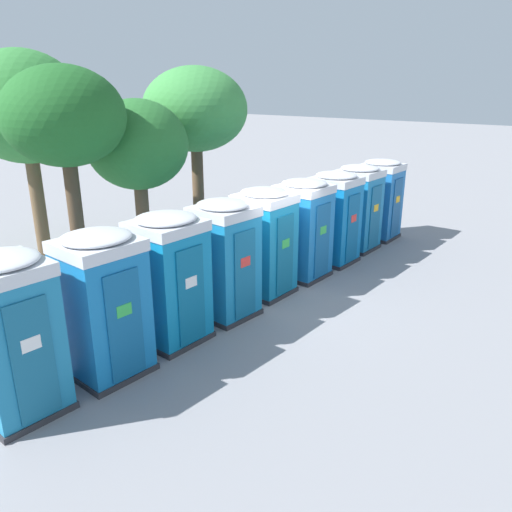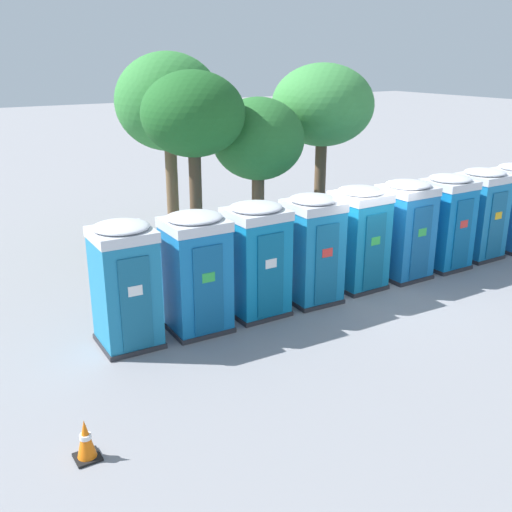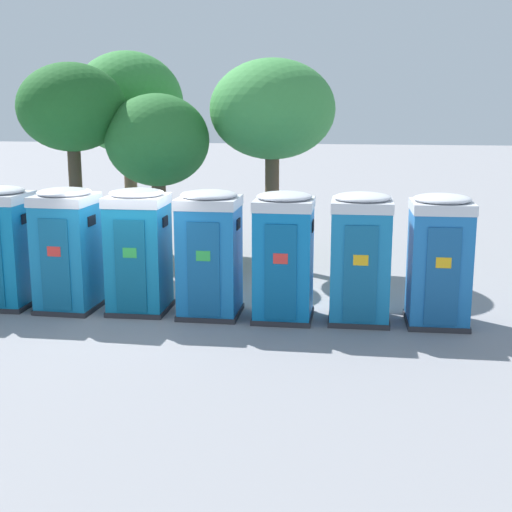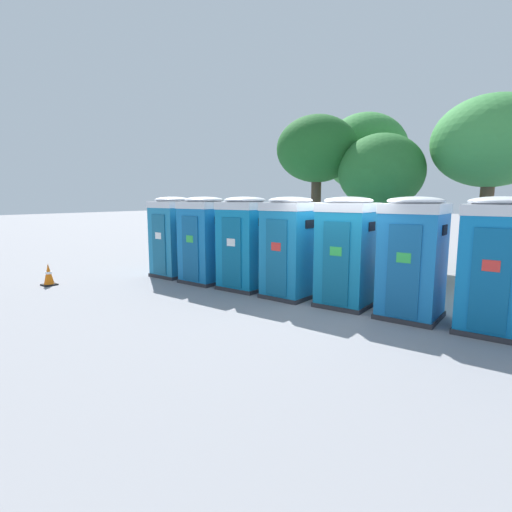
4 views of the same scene
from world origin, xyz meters
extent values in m
plane|color=gray|center=(0.00, 0.00, 0.00)|extent=(120.00, 120.00, 0.00)
cube|color=#2D2D33|center=(-5.96, 0.09, 0.05)|extent=(1.19, 1.23, 0.10)
cube|color=teal|center=(-5.96, 0.09, 1.15)|extent=(1.14, 1.17, 2.10)
cube|color=#165E84|center=(-5.97, -0.49, 1.07)|extent=(0.61, 0.05, 1.85)
cube|color=white|center=(-5.97, -0.51, 1.35)|extent=(0.28, 0.02, 0.20)
cube|color=black|center=(-5.39, 0.08, 1.89)|extent=(0.03, 0.36, 0.20)
cube|color=silver|center=(-5.96, 0.09, 2.30)|extent=(1.17, 1.21, 0.20)
cube|color=#2D2D33|center=(-4.47, -0.01, 0.05)|extent=(1.27, 1.23, 0.10)
cube|color=#1470B5|center=(-4.47, -0.01, 1.15)|extent=(1.21, 1.17, 2.10)
cube|color=#10578D|center=(-4.48, -0.59, 1.07)|extent=(0.65, 0.05, 1.85)
cube|color=green|center=(-4.48, -0.61, 1.35)|extent=(0.28, 0.02, 0.20)
cube|color=black|center=(-3.87, -0.02, 1.89)|extent=(0.03, 0.36, 0.20)
cube|color=silver|center=(-4.47, -0.01, 2.30)|extent=(1.24, 1.21, 0.20)
ellipsoid|color=silver|center=(-4.47, -0.01, 2.45)|extent=(1.18, 1.15, 0.18)
cube|color=#2D2D33|center=(-2.98, 0.03, 0.05)|extent=(1.23, 1.20, 0.10)
cube|color=#0D79B2|center=(-2.98, 0.03, 1.15)|extent=(1.18, 1.14, 2.10)
cube|color=#0A5E8A|center=(-2.98, -0.55, 1.07)|extent=(0.64, 0.03, 1.85)
cube|color=white|center=(-2.98, -0.57, 1.35)|extent=(0.28, 0.01, 0.20)
cube|color=black|center=(-2.38, 0.03, 1.89)|extent=(0.03, 0.36, 0.20)
cube|color=silver|center=(-2.98, 0.03, 2.30)|extent=(1.21, 1.18, 0.20)
ellipsoid|color=silver|center=(-2.98, 0.03, 2.45)|extent=(1.15, 1.12, 0.18)
cube|color=#2D2D33|center=(-1.49, -0.03, 0.05)|extent=(1.20, 1.24, 0.10)
cube|color=#167BB3|center=(-1.49, -0.03, 1.15)|extent=(1.15, 1.18, 2.10)
cube|color=#115F8C|center=(-1.51, -0.61, 1.07)|extent=(0.61, 0.05, 1.85)
cube|color=red|center=(-1.51, -0.63, 1.35)|extent=(0.28, 0.02, 0.20)
cube|color=black|center=(-0.93, -0.05, 1.89)|extent=(0.04, 0.36, 0.20)
cube|color=silver|center=(-1.49, -0.03, 2.30)|extent=(1.18, 1.22, 0.20)
ellipsoid|color=silver|center=(-1.49, -0.03, 2.45)|extent=(1.12, 1.16, 0.18)
cube|color=#2D2D33|center=(0.00, 0.06, 0.05)|extent=(1.18, 1.21, 0.10)
cube|color=#1178A9|center=(0.00, 0.06, 1.15)|extent=(1.13, 1.15, 2.10)
cube|color=#0D5E84|center=(0.01, -0.52, 1.07)|extent=(0.62, 0.04, 1.85)
cube|color=green|center=(0.01, -0.54, 1.35)|extent=(0.28, 0.01, 0.20)
cube|color=black|center=(0.57, 0.07, 1.89)|extent=(0.03, 0.36, 0.20)
cube|color=silver|center=(0.00, 0.06, 2.30)|extent=(1.16, 1.18, 0.20)
ellipsoid|color=silver|center=(0.00, 0.06, 2.45)|extent=(1.11, 1.13, 0.18)
cube|color=#2D2D33|center=(1.49, -0.01, 0.05)|extent=(1.21, 1.20, 0.10)
cube|color=#1871BA|center=(1.49, -0.01, 1.15)|extent=(1.15, 1.15, 2.10)
cube|color=#135891|center=(1.49, -0.60, 1.07)|extent=(0.63, 0.03, 1.85)
cube|color=green|center=(1.49, -0.62, 1.35)|extent=(0.28, 0.01, 0.20)
cube|color=black|center=(2.08, -0.02, 1.89)|extent=(0.03, 0.36, 0.20)
cube|color=silver|center=(1.49, -0.01, 2.30)|extent=(1.19, 1.18, 0.20)
ellipsoid|color=silver|center=(1.49, -0.01, 2.45)|extent=(1.13, 1.12, 0.18)
cube|color=#2D2D33|center=(2.98, -0.05, 0.05)|extent=(1.16, 1.20, 0.10)
cube|color=#0E72BA|center=(2.98, -0.05, 1.15)|extent=(1.10, 1.14, 2.10)
cube|color=#0B5991|center=(2.98, -0.63, 1.07)|extent=(0.61, 0.03, 1.85)
cube|color=red|center=(2.98, -0.65, 1.35)|extent=(0.28, 0.01, 0.20)
cube|color=black|center=(3.54, -0.05, 1.89)|extent=(0.02, 0.36, 0.20)
cube|color=silver|center=(2.98, -0.05, 2.30)|extent=(1.13, 1.17, 0.20)
ellipsoid|color=silver|center=(2.98, -0.05, 2.45)|extent=(1.08, 1.12, 0.18)
cube|color=#2D2D33|center=(4.47, 0.03, 0.05)|extent=(1.19, 1.21, 0.10)
cube|color=#1777B3|center=(4.47, 0.03, 1.15)|extent=(1.14, 1.15, 2.10)
cube|color=#125D8C|center=(4.47, -0.55, 1.07)|extent=(0.62, 0.03, 1.85)
cube|color=yellow|center=(4.47, -0.57, 1.35)|extent=(0.28, 0.01, 0.20)
cube|color=black|center=(5.04, 0.04, 1.89)|extent=(0.03, 0.36, 0.20)
cube|color=silver|center=(4.47, 0.03, 2.30)|extent=(1.17, 1.18, 0.20)
ellipsoid|color=silver|center=(4.47, 0.03, 2.45)|extent=(1.11, 1.13, 0.18)
cube|color=#2D2D33|center=(5.96, 0.03, 0.05)|extent=(1.19, 1.23, 0.10)
cube|color=#1E6DB8|center=(5.96, 0.03, 1.15)|extent=(1.14, 1.17, 2.10)
cube|color=#17558F|center=(5.97, -0.55, 1.07)|extent=(0.61, 0.05, 1.85)
cube|color=yellow|center=(5.97, -0.57, 1.35)|extent=(0.28, 0.02, 0.20)
cube|color=black|center=(6.52, 0.05, 1.89)|extent=(0.03, 0.36, 0.20)
cube|color=silver|center=(5.96, 0.03, 2.30)|extent=(1.17, 1.21, 0.20)
ellipsoid|color=silver|center=(5.96, 0.03, 2.45)|extent=(1.11, 1.15, 0.18)
cylinder|color=#4C3826|center=(-2.69, 3.51, 1.75)|extent=(0.33, 0.33, 3.50)
ellipsoid|color=#1E5B23|center=(-2.69, 3.51, 4.10)|extent=(2.67, 2.67, 2.17)
cylinder|color=brown|center=(-0.60, 3.75, 1.34)|extent=(0.36, 0.36, 2.67)
ellipsoid|color=#286B2D|center=(-0.60, 3.75, 3.30)|extent=(2.59, 2.59, 2.29)
cylinder|color=brown|center=(-2.14, 6.26, 1.71)|extent=(0.37, 0.37, 3.42)
ellipsoid|color=#337F38|center=(-2.14, 6.26, 4.21)|extent=(3.13, 3.13, 2.86)
cylinder|color=brown|center=(2.20, 4.46, 1.68)|extent=(0.36, 0.36, 3.36)
ellipsoid|color=#3D8C42|center=(2.20, 4.46, 4.05)|extent=(3.15, 3.15, 2.50)
camera|label=1|loc=(-8.77, -6.78, 4.74)|focal=35.00mm
camera|label=2|loc=(-9.54, -10.51, 5.56)|focal=42.00mm
camera|label=3|loc=(4.37, -13.63, 4.24)|focal=50.00mm
camera|label=4|loc=(3.79, -8.51, 2.52)|focal=28.00mm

